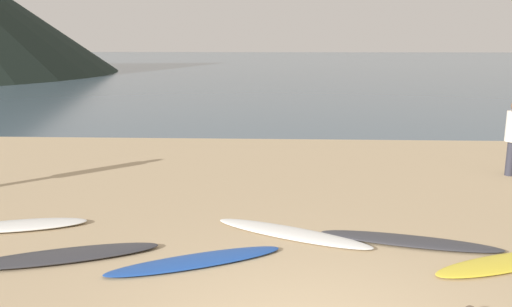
{
  "coord_description": "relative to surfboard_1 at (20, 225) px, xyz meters",
  "views": [
    {
      "loc": [
        -0.35,
        -4.27,
        2.93
      ],
      "look_at": [
        -0.81,
        6.21,
        0.6
      ],
      "focal_mm": 36.38,
      "sensor_mm": 36.0,
      "label": 1
    }
  ],
  "objects": [
    {
      "name": "surfboard_1",
      "position": [
        0.0,
        0.0,
        0.0
      ],
      "size": [
        2.1,
        1.04,
        0.09
      ],
      "primitive_type": "ellipsoid",
      "rotation": [
        0.0,
        0.0,
        0.26
      ],
      "color": "white",
      "rests_on": "ground"
    },
    {
      "name": "surfboard_2",
      "position": [
        1.16,
        -1.12,
        -0.0
      ],
      "size": [
        2.6,
        1.36,
        0.09
      ],
      "primitive_type": "ellipsoid",
      "rotation": [
        0.0,
        0.0,
        0.35
      ],
      "color": "#333338",
      "rests_on": "ground"
    },
    {
      "name": "ground_plane",
      "position": [
        4.42,
        6.7,
        -0.15
      ],
      "size": [
        120.0,
        120.0,
        0.2
      ],
      "primitive_type": "cube",
      "color": "tan",
      "rests_on": "ground"
    },
    {
      "name": "surfboard_3",
      "position": [
        2.99,
        -1.18,
        -0.01
      ],
      "size": [
        2.39,
        1.41,
        0.07
      ],
      "primitive_type": "ellipsoid",
      "rotation": [
        0.0,
        0.0,
        0.42
      ],
      "color": "#1E479E",
      "rests_on": "ground"
    },
    {
      "name": "ocean_water",
      "position": [
        4.42,
        57.62,
        -0.05
      ],
      "size": [
        140.0,
        100.0,
        0.01
      ],
      "primitive_type": "cube",
      "color": "#475B6B",
      "rests_on": "ground"
    },
    {
      "name": "surfboard_4",
      "position": [
        4.28,
        -0.12,
        -0.01
      ],
      "size": [
        2.51,
        1.55,
        0.07
      ],
      "primitive_type": "ellipsoid",
      "rotation": [
        0.0,
        0.0,
        -0.45
      ],
      "color": "white",
      "rests_on": "ground"
    },
    {
      "name": "surfboard_5",
      "position": [
        5.99,
        -0.37,
        -0.0
      ],
      "size": [
        2.63,
        1.07,
        0.08
      ],
      "primitive_type": "ellipsoid",
      "rotation": [
        0.0,
        0.0,
        -0.24
      ],
      "color": "#333338",
      "rests_on": "ground"
    },
    {
      "name": "surfboard_6",
      "position": [
        7.03,
        -1.08,
        -0.01
      ],
      "size": [
        2.14,
        1.28,
        0.06
      ],
      "primitive_type": "ellipsoid",
      "rotation": [
        0.0,
        0.0,
        0.4
      ],
      "color": "yellow",
      "rests_on": "ground"
    }
  ]
}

